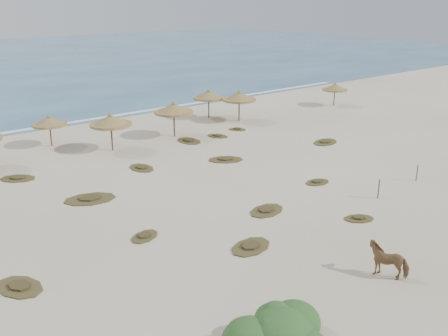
% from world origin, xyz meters
% --- Properties ---
extents(ground, '(160.00, 160.00, 0.00)m').
position_xyz_m(ground, '(0.00, 0.00, 0.00)').
color(ground, beige).
rests_on(ground, ground).
extents(foam_line, '(70.00, 0.60, 0.01)m').
position_xyz_m(foam_line, '(0.00, 26.00, 0.00)').
color(foam_line, white).
rests_on(foam_line, ground).
extents(palapa_2, '(3.24, 3.24, 2.42)m').
position_xyz_m(palapa_2, '(-3.68, 19.94, 1.88)').
color(palapa_2, brown).
rests_on(palapa_2, ground).
extents(palapa_3, '(3.41, 3.41, 2.83)m').
position_xyz_m(palapa_3, '(-0.61, 16.03, 2.19)').
color(palapa_3, brown).
rests_on(palapa_3, ground).
extents(palapa_4, '(3.79, 3.79, 2.89)m').
position_xyz_m(palapa_4, '(5.05, 16.41, 2.25)').
color(palapa_4, brown).
rests_on(palapa_4, ground).
extents(palapa_5, '(3.72, 3.72, 2.84)m').
position_xyz_m(palapa_5, '(12.46, 17.11, 2.20)').
color(palapa_5, brown).
rests_on(palapa_5, ground).
extents(palapa_6, '(2.94, 2.94, 2.70)m').
position_xyz_m(palapa_6, '(11.12, 19.86, 2.09)').
color(palapa_6, brown).
rests_on(palapa_6, ground).
extents(palapa_7, '(3.04, 3.04, 2.39)m').
position_xyz_m(palapa_7, '(24.47, 16.14, 1.86)').
color(palapa_7, brown).
rests_on(palapa_7, ground).
extents(horse, '(1.43, 1.79, 1.38)m').
position_xyz_m(horse, '(0.16, -6.69, 0.69)').
color(horse, brown).
rests_on(horse, ground).
extents(fence_post_near, '(0.09, 0.09, 1.11)m').
position_xyz_m(fence_post_near, '(6.75, -1.63, 0.56)').
color(fence_post_near, '#645D4B').
rests_on(fence_post_near, ground).
extents(fence_post_far, '(0.09, 0.09, 1.01)m').
position_xyz_m(fence_post_far, '(10.98, -1.42, 0.50)').
color(fence_post_far, '#645D4B').
rests_on(fence_post_far, ground).
extents(bush, '(3.65, 3.21, 1.63)m').
position_xyz_m(bush, '(-6.51, -7.22, 0.54)').
color(bush, '#37632A').
rests_on(bush, ground).
extents(scrub_0, '(2.05, 2.51, 0.16)m').
position_xyz_m(scrub_0, '(-11.83, 1.65, 0.05)').
color(scrub_0, brown).
rests_on(scrub_0, ground).
extents(scrub_1, '(3.31, 2.71, 0.16)m').
position_xyz_m(scrub_1, '(-5.91, 8.27, 0.05)').
color(scrub_1, brown).
rests_on(scrub_1, ground).
extents(scrub_2, '(1.86, 1.57, 0.16)m').
position_xyz_m(scrub_2, '(-5.86, 2.38, 0.05)').
color(scrub_2, brown).
rests_on(scrub_2, ground).
extents(scrub_3, '(2.89, 2.63, 0.16)m').
position_xyz_m(scrub_3, '(4.39, 9.03, 0.05)').
color(scrub_3, brown).
rests_on(scrub_3, ground).
extents(scrub_4, '(1.73, 1.23, 0.16)m').
position_xyz_m(scrub_4, '(5.97, 2.11, 0.05)').
color(scrub_4, brown).
rests_on(scrub_4, ground).
extents(scrub_5, '(2.66, 2.01, 0.16)m').
position_xyz_m(scrub_5, '(13.11, 7.58, 0.05)').
color(scrub_5, brown).
rests_on(scrub_5, ground).
extents(scrub_6, '(2.58, 2.50, 0.16)m').
position_xyz_m(scrub_6, '(-8.00, 14.14, 0.05)').
color(scrub_6, brown).
rests_on(scrub_6, ground).
extents(scrub_7, '(1.71, 2.07, 0.16)m').
position_xyz_m(scrub_7, '(7.72, 14.17, 0.05)').
color(scrub_7, brown).
rests_on(scrub_7, ground).
extents(scrub_9, '(2.40, 1.79, 0.16)m').
position_xyz_m(scrub_9, '(0.66, 0.96, 0.05)').
color(scrub_9, brown).
rests_on(scrub_9, ground).
extents(scrub_10, '(1.64, 1.77, 0.16)m').
position_xyz_m(scrub_10, '(10.32, 14.81, 0.05)').
color(scrub_10, brown).
rests_on(scrub_10, ground).
extents(scrub_11, '(2.43, 1.83, 0.16)m').
position_xyz_m(scrub_11, '(-2.64, -1.50, 0.05)').
color(scrub_11, brown).
rests_on(scrub_11, ground).
extents(scrub_12, '(1.85, 1.65, 0.16)m').
position_xyz_m(scrub_12, '(3.64, -2.69, 0.05)').
color(scrub_12, brown).
rests_on(scrub_12, ground).
extents(scrub_13, '(1.45, 2.13, 0.16)m').
position_xyz_m(scrub_13, '(-1.02, 11.10, 0.05)').
color(scrub_13, brown).
rests_on(scrub_13, ground).
extents(scrub_15, '(1.55, 2.36, 0.16)m').
position_xyz_m(scrub_15, '(5.10, 14.45, 0.05)').
color(scrub_15, brown).
rests_on(scrub_15, ground).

